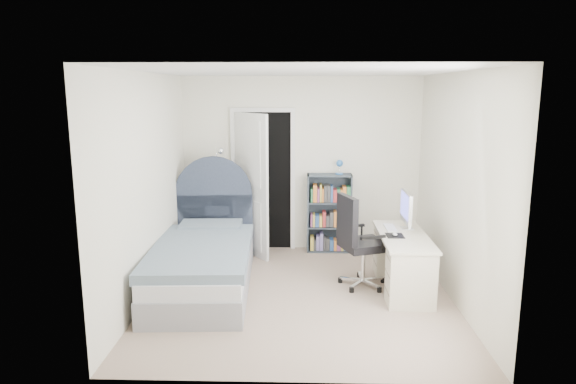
{
  "coord_description": "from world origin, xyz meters",
  "views": [
    {
      "loc": [
        0.02,
        -5.54,
        2.31
      ],
      "look_at": [
        -0.15,
        0.36,
        1.13
      ],
      "focal_mm": 32.0,
      "sensor_mm": 36.0,
      "label": 1
    }
  ],
  "objects_px": {
    "nightstand": "(203,224)",
    "office_chair": "(357,237)",
    "bed": "(204,259)",
    "desk": "(402,259)",
    "floor_lamp": "(219,212)",
    "bookcase": "(329,215)"
  },
  "relations": [
    {
      "from": "bookcase",
      "to": "desk",
      "type": "relative_size",
      "value": 0.99
    },
    {
      "from": "office_chair",
      "to": "floor_lamp",
      "type": "bearing_deg",
      "value": 148.45
    },
    {
      "from": "floor_lamp",
      "to": "nightstand",
      "type": "bearing_deg",
      "value": 158.06
    },
    {
      "from": "bed",
      "to": "office_chair",
      "type": "bearing_deg",
      "value": 0.37
    },
    {
      "from": "nightstand",
      "to": "floor_lamp",
      "type": "bearing_deg",
      "value": -21.94
    },
    {
      "from": "desk",
      "to": "office_chair",
      "type": "bearing_deg",
      "value": 174.64
    },
    {
      "from": "bed",
      "to": "nightstand",
      "type": "bearing_deg",
      "value": 101.72
    },
    {
      "from": "nightstand",
      "to": "office_chair",
      "type": "relative_size",
      "value": 0.58
    },
    {
      "from": "bed",
      "to": "office_chair",
      "type": "distance_m",
      "value": 1.83
    },
    {
      "from": "nightstand",
      "to": "office_chair",
      "type": "height_order",
      "value": "office_chair"
    },
    {
      "from": "office_chair",
      "to": "bed",
      "type": "bearing_deg",
      "value": -179.63
    },
    {
      "from": "bed",
      "to": "floor_lamp",
      "type": "distance_m",
      "value": 1.16
    },
    {
      "from": "floor_lamp",
      "to": "office_chair",
      "type": "relative_size",
      "value": 1.38
    },
    {
      "from": "bed",
      "to": "office_chair",
      "type": "relative_size",
      "value": 2.13
    },
    {
      "from": "nightstand",
      "to": "office_chair",
      "type": "xyz_separation_m",
      "value": [
        2.07,
        -1.21,
        0.19
      ]
    },
    {
      "from": "floor_lamp",
      "to": "office_chair",
      "type": "xyz_separation_m",
      "value": [
        1.8,
        -1.11,
        -0.02
      ]
    },
    {
      "from": "floor_lamp",
      "to": "bookcase",
      "type": "bearing_deg",
      "value": 9.87
    },
    {
      "from": "nightstand",
      "to": "bookcase",
      "type": "relative_size",
      "value": 0.48
    },
    {
      "from": "nightstand",
      "to": "desk",
      "type": "height_order",
      "value": "desk"
    },
    {
      "from": "nightstand",
      "to": "floor_lamp",
      "type": "height_order",
      "value": "floor_lamp"
    },
    {
      "from": "desk",
      "to": "office_chair",
      "type": "relative_size",
      "value": 1.22
    },
    {
      "from": "bed",
      "to": "desk",
      "type": "distance_m",
      "value": 2.34
    }
  ]
}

